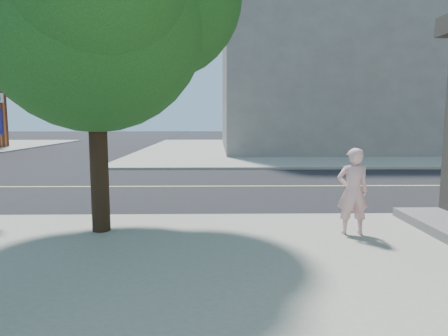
{
  "coord_description": "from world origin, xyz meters",
  "views": [
    {
      "loc": [
        4.43,
        -8.96,
        2.27
      ],
      "look_at": [
        4.58,
        -0.99,
        1.3
      ],
      "focal_mm": 32.12,
      "sensor_mm": 36.0,
      "label": 1
    }
  ],
  "objects": [
    {
      "name": "ground",
      "position": [
        0.0,
        0.0,
        0.0
      ],
      "size": [
        140.0,
        140.0,
        0.0
      ],
      "primitive_type": "plane",
      "color": "black",
      "rests_on": "ground"
    },
    {
      "name": "road_ew",
      "position": [
        0.0,
        4.5,
        0.01
      ],
      "size": [
        140.0,
        9.0,
        0.01
      ],
      "primitive_type": "cube",
      "color": "black",
      "rests_on": "ground"
    },
    {
      "name": "sidewalk_ne",
      "position": [
        13.5,
        21.5,
        0.06
      ],
      "size": [
        29.0,
        25.0,
        0.12
      ],
      "primitive_type": "cube",
      "color": "gray",
      "rests_on": "ground"
    },
    {
      "name": "filler_ne",
      "position": [
        14.0,
        22.0,
        7.12
      ],
      "size": [
        18.0,
        16.0,
        14.0
      ],
      "primitive_type": "cube",
      "color": "slate",
      "rests_on": "sidewalk_ne"
    },
    {
      "name": "man_on_phone",
      "position": [
        6.97,
        -1.65,
        0.93
      ],
      "size": [
        0.61,
        0.41,
        1.63
      ],
      "primitive_type": "imported",
      "rotation": [
        0.0,
        0.0,
        3.1
      ],
      "color": "beige",
      "rests_on": "sidewalk_se"
    }
  ]
}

